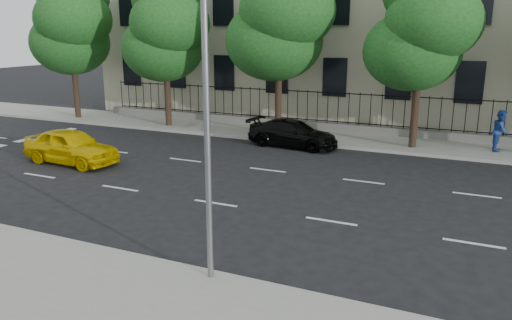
{
  "coord_description": "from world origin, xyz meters",
  "views": [
    {
      "loc": [
        7.72,
        -11.39,
        5.64
      ],
      "look_at": [
        1.27,
        3.0,
        1.52
      ],
      "focal_mm": 35.0,
      "sensor_mm": 36.0,
      "label": 1
    }
  ],
  "objects": [
    {
      "name": "iron_fence",
      "position": [
        0.0,
        15.7,
        0.65
      ],
      "size": [
        30.0,
        0.5,
        2.2
      ],
      "color": "slate",
      "rests_on": "far_sidewalk"
    },
    {
      "name": "tree_d",
      "position": [
        5.04,
        13.36,
        5.84
      ],
      "size": [
        5.34,
        4.94,
        8.84
      ],
      "color": "#382619",
      "rests_on": "far_sidewalk"
    },
    {
      "name": "ground",
      "position": [
        0.0,
        0.0,
        0.0
      ],
      "size": [
        120.0,
        120.0,
        0.0
      ],
      "primitive_type": "plane",
      "color": "black",
      "rests_on": "ground"
    },
    {
      "name": "lane_markings",
      "position": [
        0.0,
        4.75,
        0.01
      ],
      "size": [
        49.6,
        4.62,
        0.01
      ],
      "primitive_type": null,
      "color": "silver",
      "rests_on": "ground"
    },
    {
      "name": "near_sidewalk",
      "position": [
        0.0,
        -4.0,
        0.07
      ],
      "size": [
        60.0,
        4.0,
        0.15
      ],
      "primitive_type": "cube",
      "color": "gray",
      "rests_on": "ground"
    },
    {
      "name": "pedestrian_far",
      "position": [
        8.8,
        13.99,
        1.11
      ],
      "size": [
        0.82,
        1.0,
        1.92
      ],
      "primitive_type": "imported",
      "rotation": [
        0.0,
        0.0,
        1.47
      ],
      "color": "#203D92",
      "rests_on": "far_sidewalk"
    },
    {
      "name": "tree_a",
      "position": [
        -15.96,
        13.36,
        6.13
      ],
      "size": [
        5.71,
        5.31,
        9.39
      ],
      "color": "#382619",
      "rests_on": "far_sidewalk"
    },
    {
      "name": "black_sedan",
      "position": [
        -0.54,
        11.5,
        0.66
      ],
      "size": [
        4.73,
        2.3,
        1.33
      ],
      "primitive_type": "imported",
      "rotation": [
        0.0,
        0.0,
        1.47
      ],
      "color": "black",
      "rests_on": "ground"
    },
    {
      "name": "tree_c",
      "position": [
        -1.96,
        13.36,
        6.41
      ],
      "size": [
        5.89,
        5.5,
        9.8
      ],
      "color": "#382619",
      "rests_on": "far_sidewalk"
    },
    {
      "name": "far_sidewalk",
      "position": [
        0.0,
        14.0,
        0.07
      ],
      "size": [
        60.0,
        4.0,
        0.15
      ],
      "primitive_type": "cube",
      "color": "gray",
      "rests_on": "ground"
    },
    {
      "name": "street_light",
      "position": [
        2.5,
        -1.77,
        5.15
      ],
      "size": [
        0.25,
        3.32,
        8.05
      ],
      "color": "slate",
      "rests_on": "near_sidewalk"
    },
    {
      "name": "yellow_taxi",
      "position": [
        -8.21,
        4.53,
        0.76
      ],
      "size": [
        4.55,
        2.07,
        1.52
      ],
      "primitive_type": "imported",
      "rotation": [
        0.0,
        0.0,
        1.51
      ],
      "color": "#DFB700",
      "rests_on": "ground"
    },
    {
      "name": "tree_b",
      "position": [
        -8.96,
        13.36,
        5.84
      ],
      "size": [
        5.53,
        5.12,
        8.97
      ],
      "color": "#382619",
      "rests_on": "far_sidewalk"
    }
  ]
}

